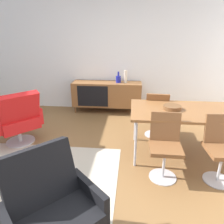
{
  "coord_description": "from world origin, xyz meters",
  "views": [
    {
      "loc": [
        0.64,
        -2.45,
        1.82
      ],
      "look_at": [
        0.37,
        0.29,
        0.76
      ],
      "focal_mm": 33.75,
      "sensor_mm": 36.0,
      "label": 1
    }
  ],
  "objects_px": {
    "lounge_chair_red": "(18,118)",
    "sideboard": "(107,94)",
    "dining_chair_front_left": "(165,144)",
    "wooden_bowl_on_table": "(172,107)",
    "vase_cobalt": "(125,77)",
    "dining_chair_back_left": "(156,113)",
    "vase_sculptural_dark": "(118,79)",
    "dining_table": "(185,113)",
    "armchair_black_shell": "(51,209)",
    "dining_chair_front_right": "(222,147)"
  },
  "relations": [
    {
      "from": "lounge_chair_red",
      "to": "sideboard",
      "type": "bearing_deg",
      "value": 52.66
    },
    {
      "from": "dining_chair_front_left",
      "to": "sideboard",
      "type": "bearing_deg",
      "value": 114.02
    },
    {
      "from": "wooden_bowl_on_table",
      "to": "dining_chair_front_left",
      "type": "xyz_separation_m",
      "value": [
        -0.15,
        -0.57,
        -0.3
      ]
    },
    {
      "from": "vase_cobalt",
      "to": "dining_chair_back_left",
      "type": "distance_m",
      "value": 1.4
    },
    {
      "from": "wooden_bowl_on_table",
      "to": "lounge_chair_red",
      "type": "height_order",
      "value": "lounge_chair_red"
    },
    {
      "from": "vase_sculptural_dark",
      "to": "lounge_chair_red",
      "type": "relative_size",
      "value": 0.26
    },
    {
      "from": "dining_table",
      "to": "dining_chair_front_left",
      "type": "height_order",
      "value": "dining_chair_front_left"
    },
    {
      "from": "wooden_bowl_on_table",
      "to": "armchair_black_shell",
      "type": "height_order",
      "value": "armchair_black_shell"
    },
    {
      "from": "vase_cobalt",
      "to": "dining_table",
      "type": "relative_size",
      "value": 0.17
    },
    {
      "from": "dining_chair_front_left",
      "to": "armchair_black_shell",
      "type": "xyz_separation_m",
      "value": [
        -1.07,
        -1.16,
        -0.0
      ]
    },
    {
      "from": "dining_chair_back_left",
      "to": "vase_cobalt",
      "type": "bearing_deg",
      "value": 116.42
    },
    {
      "from": "armchair_black_shell",
      "to": "dining_chair_back_left",
      "type": "bearing_deg",
      "value": 64.93
    },
    {
      "from": "vase_sculptural_dark",
      "to": "dining_chair_front_left",
      "type": "height_order",
      "value": "vase_sculptural_dark"
    },
    {
      "from": "vase_cobalt",
      "to": "vase_sculptural_dark",
      "type": "distance_m",
      "value": 0.17
    },
    {
      "from": "wooden_bowl_on_table",
      "to": "armchair_black_shell",
      "type": "distance_m",
      "value": 2.14
    },
    {
      "from": "vase_sculptural_dark",
      "to": "lounge_chair_red",
      "type": "distance_m",
      "value": 2.32
    },
    {
      "from": "wooden_bowl_on_table",
      "to": "dining_chair_front_right",
      "type": "height_order",
      "value": "dining_chair_front_right"
    },
    {
      "from": "dining_table",
      "to": "lounge_chair_red",
      "type": "xyz_separation_m",
      "value": [
        -2.67,
        0.08,
        -0.23
      ]
    },
    {
      "from": "dining_chair_front_left",
      "to": "vase_cobalt",
      "type": "bearing_deg",
      "value": 104.56
    },
    {
      "from": "lounge_chair_red",
      "to": "armchair_black_shell",
      "type": "xyz_separation_m",
      "value": [
        1.25,
        -1.8,
        0.0
      ]
    },
    {
      "from": "vase_sculptural_dark",
      "to": "armchair_black_shell",
      "type": "distance_m",
      "value": 3.52
    },
    {
      "from": "sideboard",
      "to": "vase_cobalt",
      "type": "relative_size",
      "value": 5.72
    },
    {
      "from": "dining_chair_back_left",
      "to": "lounge_chair_red",
      "type": "height_order",
      "value": "lounge_chair_red"
    },
    {
      "from": "wooden_bowl_on_table",
      "to": "dining_chair_front_right",
      "type": "bearing_deg",
      "value": -46.54
    },
    {
      "from": "vase_sculptural_dark",
      "to": "lounge_chair_red",
      "type": "height_order",
      "value": "vase_sculptural_dark"
    },
    {
      "from": "sideboard",
      "to": "armchair_black_shell",
      "type": "height_order",
      "value": "armchair_black_shell"
    },
    {
      "from": "vase_sculptural_dark",
      "to": "wooden_bowl_on_table",
      "type": "bearing_deg",
      "value": -62.34
    },
    {
      "from": "sideboard",
      "to": "vase_cobalt",
      "type": "bearing_deg",
      "value": 0.25
    },
    {
      "from": "lounge_chair_red",
      "to": "dining_chair_front_right",
      "type": "bearing_deg",
      "value": -11.95
    },
    {
      "from": "sideboard",
      "to": "vase_cobalt",
      "type": "height_order",
      "value": "vase_cobalt"
    },
    {
      "from": "dining_table",
      "to": "wooden_bowl_on_table",
      "type": "distance_m",
      "value": 0.21
    },
    {
      "from": "lounge_chair_red",
      "to": "vase_cobalt",
      "type": "bearing_deg",
      "value": 44.49
    },
    {
      "from": "dining_table",
      "to": "dining_chair_front_right",
      "type": "xyz_separation_m",
      "value": [
        0.35,
        -0.56,
        -0.23
      ]
    },
    {
      "from": "sideboard",
      "to": "armchair_black_shell",
      "type": "xyz_separation_m",
      "value": [
        -0.03,
        -3.49,
        0.03
      ]
    },
    {
      "from": "wooden_bowl_on_table",
      "to": "dining_chair_front_left",
      "type": "bearing_deg",
      "value": -105.0
    },
    {
      "from": "vase_sculptural_dark",
      "to": "armchair_black_shell",
      "type": "relative_size",
      "value": 0.26
    },
    {
      "from": "dining_table",
      "to": "dining_chair_back_left",
      "type": "distance_m",
      "value": 0.7
    },
    {
      "from": "dining_chair_front_left",
      "to": "vase_sculptural_dark",
      "type": "bearing_deg",
      "value": 108.23
    },
    {
      "from": "vase_sculptural_dark",
      "to": "dining_chair_front_right",
      "type": "bearing_deg",
      "value": -57.86
    },
    {
      "from": "vase_cobalt",
      "to": "dining_chair_front_right",
      "type": "bearing_deg",
      "value": -60.82
    },
    {
      "from": "dining_chair_front_right",
      "to": "dining_chair_front_left",
      "type": "xyz_separation_m",
      "value": [
        -0.7,
        0.0,
        0.0
      ]
    },
    {
      "from": "lounge_chair_red",
      "to": "dining_chair_front_left",
      "type": "bearing_deg",
      "value": -15.37
    },
    {
      "from": "vase_cobalt",
      "to": "sideboard",
      "type": "bearing_deg",
      "value": -179.75
    },
    {
      "from": "vase_cobalt",
      "to": "dining_chair_back_left",
      "type": "relative_size",
      "value": 0.33
    },
    {
      "from": "vase_sculptural_dark",
      "to": "wooden_bowl_on_table",
      "type": "distance_m",
      "value": 1.98
    },
    {
      "from": "dining_chair_back_left",
      "to": "dining_chair_front_left",
      "type": "bearing_deg",
      "value": -89.81
    },
    {
      "from": "sideboard",
      "to": "dining_table",
      "type": "relative_size",
      "value": 1.0
    },
    {
      "from": "vase_cobalt",
      "to": "dining_chair_front_left",
      "type": "relative_size",
      "value": 0.33
    },
    {
      "from": "dining_chair_back_left",
      "to": "armchair_black_shell",
      "type": "distance_m",
      "value": 2.52
    },
    {
      "from": "wooden_bowl_on_table",
      "to": "lounge_chair_red",
      "type": "distance_m",
      "value": 2.49
    }
  ]
}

